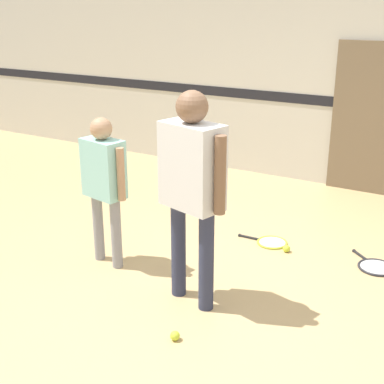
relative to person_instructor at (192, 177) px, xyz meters
The scene contains 8 objects.
ground_plane 1.01m from the person_instructor, 26.76° to the left, with size 16.00×16.00×0.00m, color tan.
wall_back 3.29m from the person_instructor, 86.12° to the left, with size 16.00×0.07×3.20m.
person_instructor is the anchor object (origin of this frame).
person_student_left 0.97m from the person_instructor, 169.42° to the left, with size 0.48×0.26×1.27m.
racket_spare_on_floor 1.59m from the person_instructor, 84.44° to the left, with size 0.50×0.29×0.03m.
racket_second_spare 1.92m from the person_instructor, 48.88° to the left, with size 0.49×0.46×0.03m.
tennis_ball_near_instructor 1.08m from the person_instructor, 72.48° to the right, with size 0.07×0.07×0.07m, color #CCE038.
tennis_ball_by_spare_racket 1.52m from the person_instructor, 74.42° to the left, with size 0.07×0.07×0.07m, color #CCE038.
Camera 1 is at (1.56, -3.17, 2.14)m, focal length 50.00 mm.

